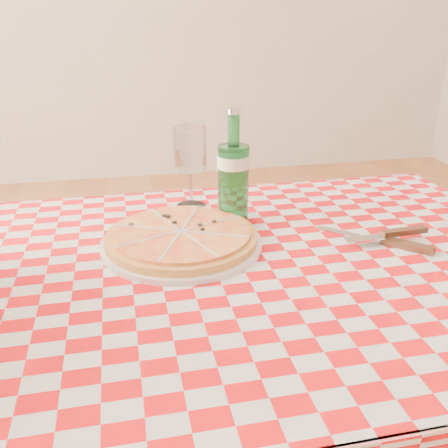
% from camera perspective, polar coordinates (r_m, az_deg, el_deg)
% --- Properties ---
extents(dining_table, '(1.20, 0.80, 0.75)m').
position_cam_1_polar(dining_table, '(1.02, 1.84, -9.47)').
color(dining_table, brown).
rests_on(dining_table, ground).
extents(tablecloth, '(1.30, 0.90, 0.01)m').
position_cam_1_polar(tablecloth, '(0.97, 1.91, -4.76)').
color(tablecloth, '#AB0A0E').
rests_on(tablecloth, dining_table).
extents(pizza_plate, '(0.44, 0.44, 0.04)m').
position_cam_1_polar(pizza_plate, '(1.03, -4.89, -1.43)').
color(pizza_plate, gold).
rests_on(pizza_plate, tablecloth).
extents(water_bottle, '(0.09, 0.09, 0.26)m').
position_cam_1_polar(water_bottle, '(1.11, 1.08, 6.49)').
color(water_bottle, '#186029').
rests_on(water_bottle, tablecloth).
extents(wine_glass, '(0.09, 0.09, 0.20)m').
position_cam_1_polar(wine_glass, '(1.21, -3.89, 6.42)').
color(wine_glass, white).
rests_on(wine_glass, tablecloth).
extents(cutlery, '(0.32, 0.29, 0.03)m').
position_cam_1_polar(cutlery, '(1.09, 17.64, -1.41)').
color(cutlery, silver).
rests_on(cutlery, tablecloth).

